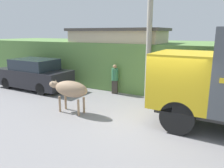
# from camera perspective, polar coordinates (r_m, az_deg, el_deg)

# --- Properties ---
(ground_plane) EXTENTS (60.00, 60.00, 0.00)m
(ground_plane) POSITION_cam_1_polar(r_m,az_deg,el_deg) (7.98, 13.16, -10.98)
(ground_plane) COLOR gray
(hillside_embankment) EXTENTS (32.00, 5.89, 2.65)m
(hillside_embankment) POSITION_cam_1_polar(r_m,az_deg,el_deg) (13.54, 20.75, 4.39)
(hillside_embankment) COLOR #608C47
(hillside_embankment) RESTS_ON ground_plane
(building_backdrop) EXTENTS (5.72, 2.70, 3.47)m
(building_backdrop) POSITION_cam_1_polar(r_m,az_deg,el_deg) (13.19, 1.34, 6.88)
(building_backdrop) COLOR #C6B793
(building_backdrop) RESTS_ON ground_plane
(brown_cow) EXTENTS (1.93, 0.66, 1.33)m
(brown_cow) POSITION_cam_1_polar(r_m,az_deg,el_deg) (9.03, -10.90, -1.34)
(brown_cow) COLOR #9E7F60
(brown_cow) RESTS_ON ground_plane
(parked_suv) EXTENTS (4.54, 1.86, 1.75)m
(parked_suv) POSITION_cam_1_polar(r_m,az_deg,el_deg) (13.50, -19.69, 2.35)
(parked_suv) COLOR #232328
(parked_suv) RESTS_ON ground_plane
(pedestrian_on_hill) EXTENTS (0.44, 0.44, 1.57)m
(pedestrian_on_hill) POSITION_cam_1_polar(r_m,az_deg,el_deg) (11.67, 0.74, 1.59)
(pedestrian_on_hill) COLOR #38332D
(pedestrian_on_hill) RESTS_ON ground_plane
(utility_pole) EXTENTS (0.90, 0.26, 5.82)m
(utility_pole) POSITION_cam_1_polar(r_m,az_deg,el_deg) (10.76, 9.66, 11.98)
(utility_pole) COLOR #9E998E
(utility_pole) RESTS_ON ground_plane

